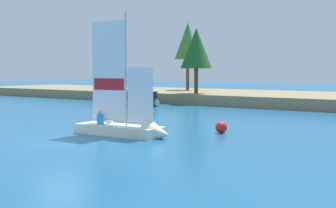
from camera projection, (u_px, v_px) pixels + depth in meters
ground_plane at (60, 142)px, 19.39m from camera, size 200.00×200.00×0.00m
shore_bank at (285, 99)px, 41.92m from camera, size 80.00×13.15×0.96m
shoreline_tree_left at (188, 41)px, 49.79m from camera, size 2.98×2.98×7.56m
shoreline_tree_midleft at (196, 48)px, 41.92m from camera, size 3.02×3.02×6.21m
wooden_dock at (128, 101)px, 41.73m from camera, size 1.64×5.18×0.46m
sailboat at (132, 126)px, 21.05m from camera, size 5.22×1.61×6.29m
pontoon_boat at (126, 98)px, 39.56m from camera, size 6.05×2.73×2.74m
channel_buoy at (221, 127)px, 22.07m from camera, size 0.59×0.59×0.59m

